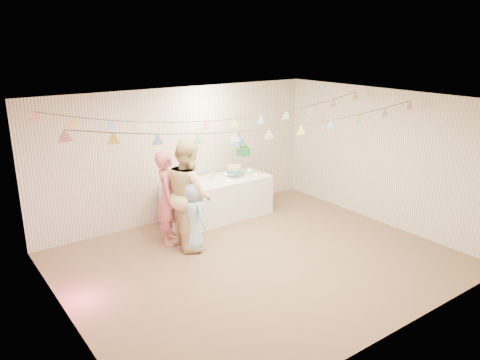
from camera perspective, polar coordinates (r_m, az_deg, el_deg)
floor at (r=7.77m, az=2.30°, el=-9.82°), size 6.00×6.00×0.00m
ceiling at (r=6.99m, az=2.56°, el=9.56°), size 6.00×6.00×0.00m
back_wall at (r=9.29m, az=-7.18°, el=3.17°), size 6.00×6.00×0.00m
front_wall at (r=5.66m, az=18.41°, el=-6.88°), size 6.00×6.00×0.00m
left_wall at (r=6.00m, az=-20.82°, el=-5.73°), size 5.00×5.00×0.00m
right_wall at (r=9.37m, az=17.01°, el=2.67°), size 5.00×5.00×0.00m
table at (r=9.36m, az=-2.71°, el=-2.33°), size 2.15×0.86×0.81m
cake_stand at (r=9.48m, az=-0.16°, el=2.69°), size 0.72×0.43×0.81m
cake_bottom at (r=9.43m, az=-0.69°, el=0.61°), size 0.31×0.31×0.15m
cake_middle at (r=9.66m, az=0.39°, el=2.67°), size 0.27×0.27×0.22m
cake_top_tier at (r=9.37m, az=-0.35°, el=3.91°), size 0.25×0.25×0.19m
platter at (r=8.91m, az=-5.80°, el=-1.00°), size 0.30×0.30×0.02m
posy at (r=9.22m, az=-3.40°, el=0.11°), size 0.13×0.13×0.15m
person_adult_a at (r=8.21m, az=-8.79°, el=-2.14°), size 0.64×0.73×1.67m
person_adult_b at (r=8.03m, az=-6.28°, el=-1.66°), size 0.88×1.04×1.89m
person_child at (r=7.96m, az=-5.75°, el=-4.39°), size 0.44×0.63×1.22m
bunting_back at (r=7.90m, az=-2.48°, el=8.62°), size 5.60×1.10×0.40m
bunting_front at (r=6.87m, az=3.57°, el=7.06°), size 5.60×0.90×0.36m
tealight_0 at (r=8.71m, az=-6.61°, el=-1.02°), size 0.04×0.04×0.03m
tealight_1 at (r=9.20m, az=-5.19°, el=0.01°), size 0.04×0.04×0.03m
tealight_2 at (r=9.11m, az=-1.47°, el=-0.11°), size 0.04×0.04×0.03m
tealight_3 at (r=9.59m, az=-1.72°, el=0.78°), size 0.04×0.04×0.03m
tealight_4 at (r=9.54m, az=1.96°, el=0.70°), size 0.04×0.04×0.03m
tealight_5 at (r=9.84m, az=1.15°, el=1.22°), size 0.04×0.04×0.03m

